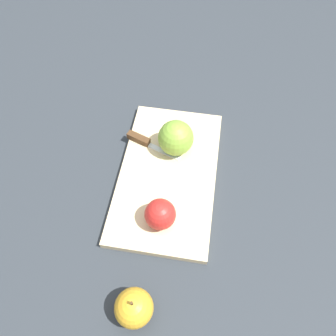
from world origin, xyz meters
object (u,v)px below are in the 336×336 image
(apple_half_right, at_px, (176,138))
(apple_whole, at_px, (134,308))
(knife, at_px, (142,140))
(apple_half_left, at_px, (160,214))

(apple_half_right, xyz_separation_m, apple_whole, (-0.39, -0.05, -0.03))
(apple_whole, bearing_deg, knife, 20.07)
(apple_half_left, height_order, apple_whole, same)
(apple_half_left, height_order, knife, apple_half_left)
(knife, xyz_separation_m, apple_whole, (-0.38, -0.14, 0.01))
(apple_half_right, relative_size, apple_whole, 1.02)
(apple_half_left, bearing_deg, apple_whole, -7.85)
(knife, bearing_deg, apple_half_right, 15.57)
(apple_half_right, xyz_separation_m, knife, (-0.01, 0.09, -0.04))
(knife, height_order, apple_whole, apple_whole)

